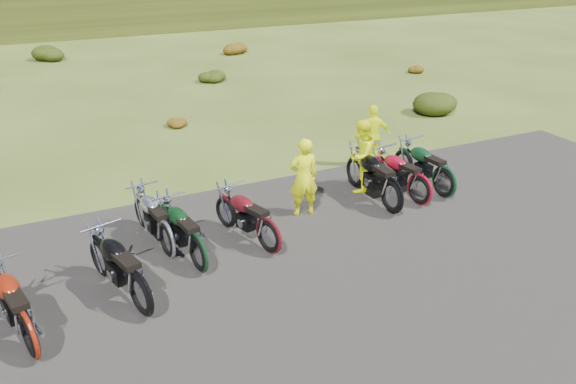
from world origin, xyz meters
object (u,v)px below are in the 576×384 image
motorcycle_7 (442,198)px  person_middle (304,178)px  motorcycle_3 (169,258)px  motorcycle_0 (144,315)px

motorcycle_7 → person_middle: size_ratio=1.22×
motorcycle_3 → person_middle: person_middle is taller
person_middle → motorcycle_3: bearing=16.7°
motorcycle_7 → person_middle: 3.53m
motorcycle_7 → person_middle: (-3.36, 0.59, 0.88)m
motorcycle_3 → motorcycle_7: bearing=-98.5°
motorcycle_3 → motorcycle_7: size_ratio=0.98×
motorcycle_0 → motorcycle_3: motorcycle_0 is taller
motorcycle_0 → motorcycle_3: bearing=-43.5°
motorcycle_0 → motorcycle_7: bearing=-94.6°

